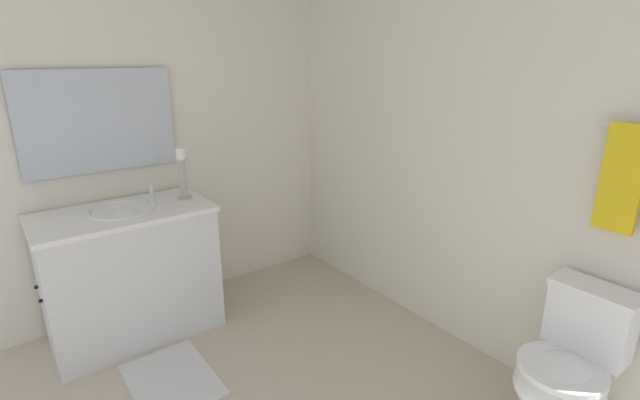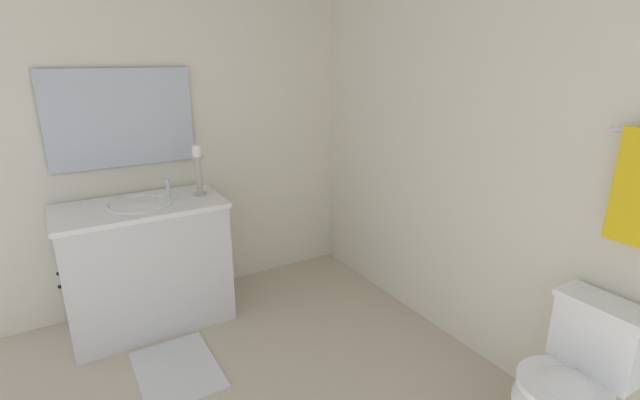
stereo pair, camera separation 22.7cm
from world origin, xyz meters
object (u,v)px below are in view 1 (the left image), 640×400
(vanity_cabinet, at_px, (131,273))
(mirror, at_px, (99,121))
(sink_basin, at_px, (123,216))
(candle_holder_tall, at_px, (182,172))
(towel_near_vanity, at_px, (622,179))
(bath_mat, at_px, (172,380))
(toilet, at_px, (568,369))

(vanity_cabinet, height_order, mirror, mirror)
(sink_basin, relative_size, candle_holder_tall, 1.16)
(candle_holder_tall, height_order, towel_near_vanity, towel_near_vanity)
(vanity_cabinet, height_order, candle_holder_tall, candle_holder_tall)
(mirror, bearing_deg, bath_mat, 0.00)
(sink_basin, bearing_deg, bath_mat, -0.09)
(mirror, height_order, towel_near_vanity, mirror)
(candle_holder_tall, relative_size, towel_near_vanity, 0.71)
(sink_basin, distance_m, toilet, 2.58)
(candle_holder_tall, xyz_separation_m, towel_near_vanity, (2.13, 1.19, 0.22))
(mirror, relative_size, bath_mat, 1.54)
(candle_holder_tall, xyz_separation_m, bath_mat, (0.63, -0.40, -1.03))
(sink_basin, distance_m, towel_near_vanity, 2.69)
(mirror, height_order, candle_holder_tall, mirror)
(toilet, relative_size, towel_near_vanity, 1.54)
(candle_holder_tall, distance_m, toilet, 2.45)
(mirror, distance_m, toilet, 2.96)
(mirror, bearing_deg, sink_basin, 0.20)
(vanity_cabinet, distance_m, mirror, 0.99)
(mirror, distance_m, bath_mat, 1.64)
(sink_basin, height_order, candle_holder_tall, candle_holder_tall)
(towel_near_vanity, height_order, bath_mat, towel_near_vanity)
(toilet, bearing_deg, candle_holder_tall, -155.27)
(toilet, height_order, bath_mat, toilet)
(candle_holder_tall, bearing_deg, sink_basin, -88.78)
(candle_holder_tall, distance_m, towel_near_vanity, 2.45)
(toilet, distance_m, bath_mat, 2.08)
(towel_near_vanity, bearing_deg, vanity_cabinet, -143.08)
(sink_basin, xyz_separation_m, mirror, (-0.28, -0.00, 0.56))
(vanity_cabinet, xyz_separation_m, bath_mat, (0.62, 0.00, -0.42))
(mirror, bearing_deg, toilet, 29.97)
(bath_mat, bearing_deg, vanity_cabinet, -180.00)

